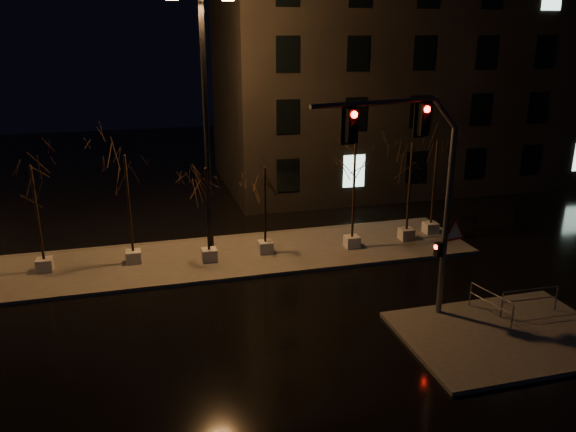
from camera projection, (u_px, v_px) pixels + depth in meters
name	position (u px, v px, depth m)	size (l,w,h in m)	color
ground	(267.00, 317.00, 20.46)	(90.00, 90.00, 0.00)	black
median	(238.00, 255.00, 25.95)	(22.00, 5.00, 0.15)	#4C4A44
sidewalk_corner	(505.00, 335.00, 19.08)	(7.00, 5.00, 0.15)	#4C4A44
building	(407.00, 70.00, 38.13)	(25.00, 12.00, 15.00)	black
tree_0	(34.00, 189.00, 22.97)	(1.80, 1.80, 4.76)	beige
tree_1	(127.00, 180.00, 23.79)	(1.80, 1.80, 4.99)	beige
tree_2	(206.00, 189.00, 24.14)	(1.80, 1.80, 4.37)	beige
tree_3	(265.00, 187.00, 25.11)	(1.80, 1.80, 4.14)	beige
tree_4	(355.00, 164.00, 25.49)	(1.80, 1.80, 5.36)	beige
tree_5	(411.00, 165.00, 26.62)	(1.80, 1.80, 4.94)	beige
tree_6	(436.00, 162.00, 27.51)	(1.80, 1.80, 4.89)	beige
traffic_signal_mast	(421.00, 180.00, 18.41)	(6.29, 1.33, 7.80)	#5B5D63
streetlight_main	(206.00, 112.00, 23.96)	(2.81, 0.37, 11.26)	black
guard_rail_a	(530.00, 297.00, 20.21)	(2.29, 0.12, 0.99)	#5B5D63
guard_rail_b	(491.00, 301.00, 19.97)	(0.47, 1.98, 0.96)	#5B5D63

